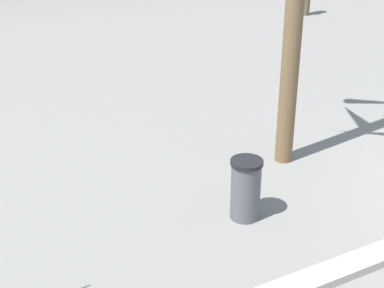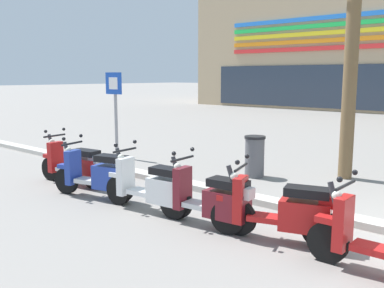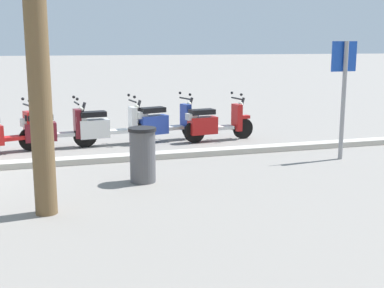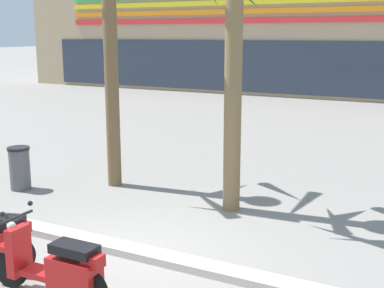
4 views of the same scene
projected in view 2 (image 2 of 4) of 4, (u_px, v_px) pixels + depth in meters
The scene contains 7 objects.
scooter_red_last_in_row at pixel (76, 165), 9.18m from camera, with size 1.86×0.60×1.17m.
scooter_blue_second_in_line at pixel (99, 175), 8.19m from camera, with size 1.79×0.75×1.17m.
scooter_white_mid_rear at pixel (153, 187), 7.35m from camera, with size 1.86×0.58×1.17m.
scooter_maroon_lead_nearest at pixel (212, 200), 6.60m from camera, with size 1.75×0.56×1.17m.
scooter_red_far_back at pixel (284, 211), 6.03m from camera, with size 1.78×0.82×1.17m.
crossing_sign at pixel (115, 105), 12.16m from camera, with size 0.60×0.14×2.40m.
litter_bin at pixel (255, 156), 9.98m from camera, with size 0.48×0.48×0.95m.
Camera 2 is at (1.24, -6.48, 2.32)m, focal length 40.64 mm.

